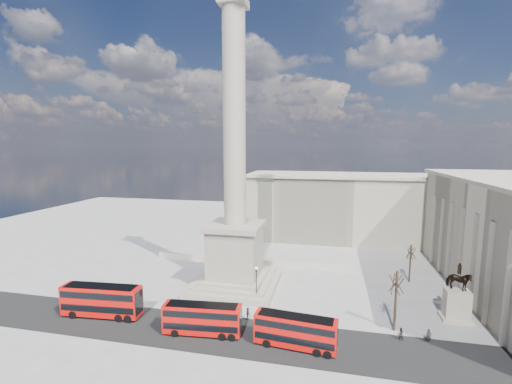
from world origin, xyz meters
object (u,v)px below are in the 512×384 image
at_px(pedestrian_walking, 429,336).
at_px(equestrian_statue, 457,300).
at_px(nelsons_column, 235,211).
at_px(red_bus_a, 102,300).
at_px(victorian_lamp, 256,282).
at_px(red_bus_b, 203,319).
at_px(pedestrian_crossing, 248,313).
at_px(red_bus_c, 296,331).
at_px(pedestrian_standing, 400,334).

bearing_deg(pedestrian_walking, equestrian_statue, 57.52).
bearing_deg(equestrian_statue, nelsons_column, 171.86).
bearing_deg(red_bus_a, victorian_lamp, 18.59).
relative_size(red_bus_a, victorian_lamp, 1.95).
height_order(red_bus_b, pedestrian_crossing, red_bus_b).
bearing_deg(pedestrian_walking, red_bus_b, -167.04).
relative_size(pedestrian_walking, pedestrian_crossing, 0.98).
bearing_deg(pedestrian_crossing, red_bus_a, 80.28).
relative_size(red_bus_a, pedestrian_walking, 6.45).
relative_size(nelsons_column, red_bus_a, 4.45).
distance_m(red_bus_c, equestrian_statue, 23.57).
height_order(nelsons_column, victorian_lamp, nelsons_column).
height_order(red_bus_a, equestrian_statue, equestrian_statue).
bearing_deg(nelsons_column, pedestrian_crossing, -66.09).
xyz_separation_m(victorian_lamp, pedestrian_standing, (19.35, -5.80, -2.59)).
relative_size(red_bus_c, pedestrian_standing, 6.26).
bearing_deg(red_bus_b, pedestrian_standing, 4.41).
height_order(red_bus_b, pedestrian_walking, red_bus_b).
bearing_deg(red_bus_c, nelsons_column, 132.36).
bearing_deg(red_bus_b, red_bus_c, -6.81).
bearing_deg(victorian_lamp, pedestrian_crossing, -90.98).
bearing_deg(victorian_lamp, red_bus_a, -157.01).
relative_size(red_bus_b, pedestrian_standing, 6.34).
xyz_separation_m(red_bus_b, pedestrian_standing, (24.07, 4.04, -1.30)).
bearing_deg(pedestrian_standing, nelsons_column, -38.47).
bearing_deg(pedestrian_standing, pedestrian_walking, 166.95).
height_order(red_bus_c, victorian_lamp, victorian_lamp).
bearing_deg(equestrian_statue, red_bus_c, -151.53).
bearing_deg(red_bus_a, red_bus_b, -9.40).
bearing_deg(red_bus_a, pedestrian_standing, -0.48).
height_order(nelsons_column, pedestrian_standing, nelsons_column).
bearing_deg(pedestrian_standing, red_bus_c, 6.48).
xyz_separation_m(equestrian_statue, pedestrian_walking, (-5.16, -6.84, -1.92)).
xyz_separation_m(nelsons_column, red_bus_b, (0.13, -15.54, -10.83)).
relative_size(victorian_lamp, pedestrian_crossing, 3.24).
xyz_separation_m(pedestrian_walking, pedestrian_standing, (-3.19, 0.00, -0.08)).
bearing_deg(victorian_lamp, red_bus_b, -115.59).
height_order(nelsons_column, red_bus_c, nelsons_column).
distance_m(red_bus_c, victorian_lamp, 12.42).
relative_size(nelsons_column, pedestrian_walking, 28.67).
distance_m(red_bus_b, pedestrian_crossing, 6.78).
bearing_deg(nelsons_column, red_bus_a, -136.94).
distance_m(red_bus_a, victorian_lamp, 21.80).
height_order(victorian_lamp, pedestrian_crossing, victorian_lamp).
height_order(red_bus_a, red_bus_c, red_bus_a).
xyz_separation_m(red_bus_a, red_bus_b, (15.33, -1.34, -0.26)).
xyz_separation_m(red_bus_a, pedestrian_walking, (42.59, 2.70, -1.48)).
bearing_deg(nelsons_column, victorian_lamp, -49.61).
distance_m(nelsons_column, pedestrian_standing, 29.41).
bearing_deg(red_bus_a, pedestrian_crossing, 5.44).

